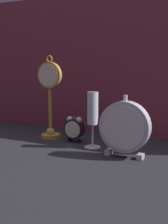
{
  "coord_description": "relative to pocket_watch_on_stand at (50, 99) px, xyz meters",
  "views": [
    {
      "loc": [
        0.54,
        -0.97,
        0.32
      ],
      "look_at": [
        0.0,
        0.08,
        0.13
      ],
      "focal_mm": 50.0,
      "sensor_mm": 36.0,
      "label": 1
    }
  ],
  "objects": [
    {
      "name": "pocket_watch_on_stand",
      "position": [
        0.0,
        0.0,
        0.0
      ],
      "size": [
        0.11,
        0.08,
        0.35
      ],
      "color": "gold",
      "rests_on": "ground_plane"
    },
    {
      "name": "mantel_clock_silver",
      "position": [
        0.38,
        -0.12,
        -0.06
      ],
      "size": [
        0.18,
        0.04,
        0.21
      ],
      "color": "silver",
      "rests_on": "ground_plane"
    },
    {
      "name": "fabric_backdrop_drape",
      "position": [
        0.19,
        0.19,
        0.14
      ],
      "size": [
        1.68,
        0.01,
        0.62
      ],
      "primitive_type": "cube",
      "color": "brown",
      "rests_on": "ground_plane"
    },
    {
      "name": "ground_plane",
      "position": [
        0.19,
        -0.14,
        -0.17
      ],
      "size": [
        4.0,
        4.0,
        0.0
      ],
      "primitive_type": "plane",
      "color": "#232328"
    },
    {
      "name": "alarm_clock_twin_bell",
      "position": [
        0.12,
        -0.01,
        -0.11
      ],
      "size": [
        0.08,
        0.03,
        0.1
      ],
      "color": "black",
      "rests_on": "ground_plane"
    },
    {
      "name": "champagne_flute",
      "position": [
        0.23,
        -0.06,
        -0.03
      ],
      "size": [
        0.06,
        0.06,
        0.21
      ],
      "color": "silver",
      "rests_on": "ground_plane"
    }
  ]
}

